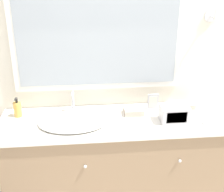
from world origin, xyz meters
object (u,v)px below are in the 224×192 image
Objects in this scene: picture_frame at (153,101)px; soap_bottle at (18,109)px; appliance_box at (174,114)px; sink_basin at (73,121)px.

soap_bottle is at bearing -178.41° from picture_frame.
soap_bottle is 1.22× the size of picture_frame.
picture_frame reaches higher than appliance_box.
soap_bottle is 1.09m from picture_frame.
appliance_box is 1.62× the size of picture_frame.
sink_basin is 3.26× the size of soap_bottle.
soap_bottle is at bearing 160.76° from sink_basin.
soap_bottle reaches higher than picture_frame.
appliance_box is at bearing -9.24° from soap_bottle.
soap_bottle is 0.75× the size of appliance_box.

